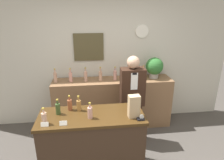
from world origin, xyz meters
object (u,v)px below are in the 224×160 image
(potted_plant, at_px, (154,67))
(tape_dispenser, at_px, (141,118))
(shopkeeper, at_px, (132,101))
(paper_bag, at_px, (134,106))

(potted_plant, relative_size, tape_dispenser, 4.53)
(potted_plant, distance_m, tape_dispenser, 1.62)
(tape_dispenser, bearing_deg, potted_plant, 66.41)
(shopkeeper, bearing_deg, tape_dispenser, -95.26)
(shopkeeper, distance_m, potted_plant, 0.91)
(tape_dispenser, bearing_deg, shopkeeper, 84.74)
(potted_plant, bearing_deg, paper_bag, -117.40)
(paper_bag, height_order, tape_dispenser, paper_bag)
(shopkeeper, relative_size, tape_dispenser, 17.47)
(potted_plant, bearing_deg, tape_dispenser, -113.59)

